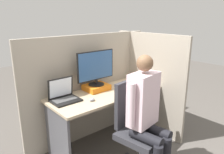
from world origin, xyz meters
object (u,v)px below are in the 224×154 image
monitor (96,67)px  stapler (137,80)px  paper_box (96,87)px  office_chair (136,125)px  person (147,110)px  laptop (64,96)px  carrot_toy (134,91)px

monitor → stapler: monitor is taller
paper_box → office_chair: size_ratio=0.31×
paper_box → stapler: (0.70, -0.10, -0.01)m
paper_box → office_chair: 0.77m
office_chair → person: person is taller
person → stapler: bearing=48.1°
monitor → office_chair: bearing=-89.1°
laptop → stapler: (1.21, -0.04, -0.03)m
laptop → person: 0.97m
carrot_toy → stapler: bearing=38.2°
carrot_toy → laptop: bearing=156.4°
laptop → office_chair: bearing=-52.0°
laptop → office_chair: 0.89m
monitor → carrot_toy: monitor is taller
monitor → paper_box: bearing=-90.0°
stapler → carrot_toy: stapler is taller
paper_box → office_chair: (0.01, -0.72, -0.26)m
laptop → office_chair: (0.52, -0.67, -0.28)m
stapler → monitor: bearing=171.7°
stapler → carrot_toy: bearing=-141.8°
office_chair → person: size_ratio=0.75×
carrot_toy → person: 0.57m
stapler → office_chair: bearing=-137.6°
monitor → carrot_toy: size_ratio=4.00×
stapler → office_chair: office_chair is taller
paper_box → stapler: paper_box is taller
paper_box → carrot_toy: 0.51m
paper_box → office_chair: bearing=-89.1°
monitor → office_chair: monitor is taller
stapler → person: 1.06m
carrot_toy → person: person is taller
stapler → person: bearing=-131.9°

